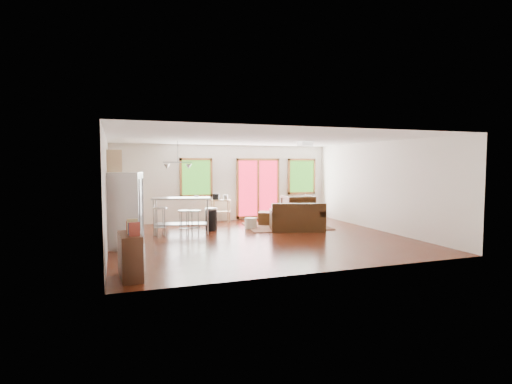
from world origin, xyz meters
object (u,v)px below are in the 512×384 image
object	(u,v)px
armchair	(298,207)
refrigerator	(126,210)
kitchen_cart	(220,203)
ottoman	(268,218)
rug	(286,226)
loveseat	(297,219)
island	(181,209)
coffee_table	(292,214)

from	to	relation	value
armchair	refrigerator	distance (m)	6.27
refrigerator	kitchen_cart	xyz separation A→B (m)	(3.09, 3.30, -0.23)
ottoman	rug	bearing A→B (deg)	-58.29
loveseat	kitchen_cart	size ratio (longest dim) A/B	1.82
loveseat	armchair	bearing A→B (deg)	80.48
armchair	kitchen_cart	world-z (taller)	armchair
loveseat	armchair	world-z (taller)	armchair
rug	refrigerator	bearing A→B (deg)	-160.57
island	refrigerator	bearing A→B (deg)	-134.46
ottoman	island	xyz separation A→B (m)	(-2.91, -0.74, 0.49)
armchair	island	xyz separation A→B (m)	(-4.13, -1.13, 0.20)
rug	kitchen_cart	distance (m)	2.43
island	kitchen_cart	size ratio (longest dim) A/B	1.78
loveseat	kitchen_cart	bearing A→B (deg)	142.05
kitchen_cart	island	bearing A→B (deg)	-131.92
coffee_table	armchair	xyz separation A→B (m)	(0.55, 0.76, 0.13)
island	kitchen_cart	distance (m)	2.35
rug	ottoman	bearing A→B (deg)	121.71
rug	armchair	world-z (taller)	armchair
loveseat	island	distance (m)	3.36
refrigerator	ottoman	bearing A→B (deg)	40.55
rug	ottoman	xyz separation A→B (m)	(-0.37, 0.60, 0.19)
rug	kitchen_cart	bearing A→B (deg)	136.67
armchair	loveseat	bearing A→B (deg)	69.69
coffee_table	island	size ratio (longest dim) A/B	0.65
coffee_table	armchair	world-z (taller)	armchair
armchair	rug	bearing A→B (deg)	54.51
coffee_table	kitchen_cart	distance (m)	2.46
armchair	refrigerator	bearing A→B (deg)	30.93
coffee_table	rug	bearing A→B (deg)	-144.49
refrigerator	island	size ratio (longest dim) A/B	1.03
ottoman	island	bearing A→B (deg)	-165.71
refrigerator	kitchen_cart	world-z (taller)	refrigerator
island	ottoman	bearing A→B (deg)	14.29
rug	loveseat	xyz separation A→B (m)	(0.01, -0.77, 0.31)
coffee_table	kitchen_cart	bearing A→B (deg)	145.48
island	rug	bearing A→B (deg)	2.52
armchair	kitchen_cart	bearing A→B (deg)	-8.02
armchair	refrigerator	xyz separation A→B (m)	(-5.65, -2.68, 0.39)
rug	loveseat	size ratio (longest dim) A/B	1.42
kitchen_cart	coffee_table	bearing A→B (deg)	-34.52
rug	coffee_table	size ratio (longest dim) A/B	2.24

